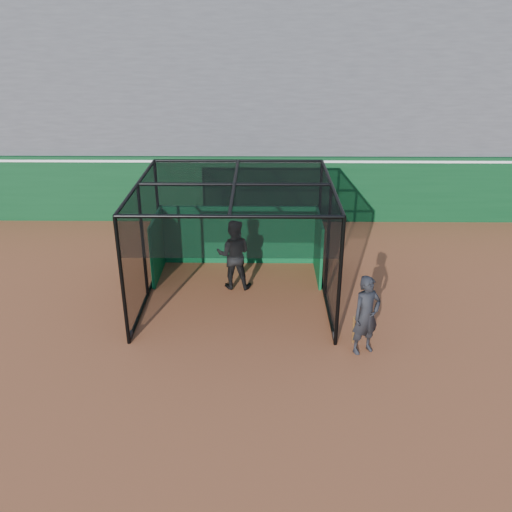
{
  "coord_description": "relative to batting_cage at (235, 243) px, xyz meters",
  "views": [
    {
      "loc": [
        0.75,
        -11.17,
        7.39
      ],
      "look_at": [
        0.62,
        2.0,
        1.4
      ],
      "focal_mm": 38.0,
      "sensor_mm": 36.0,
      "label": 1
    }
  ],
  "objects": [
    {
      "name": "ground",
      "position": [
        -0.05,
        -2.32,
        -1.64
      ],
      "size": [
        120.0,
        120.0,
        0.0
      ],
      "primitive_type": "plane",
      "color": "brown",
      "rests_on": "ground"
    },
    {
      "name": "grandstand",
      "position": [
        -0.05,
        9.95,
        2.83
      ],
      "size": [
        50.0,
        7.85,
        8.95
      ],
      "color": "#4C4C4F",
      "rests_on": "ground"
    },
    {
      "name": "outfield_wall",
      "position": [
        -0.05,
        6.18,
        -0.35
      ],
      "size": [
        50.0,
        0.5,
        2.5
      ],
      "color": "#0A3818",
      "rests_on": "ground"
    },
    {
      "name": "batting_cage",
      "position": [
        0.0,
        0.0,
        0.0
      ],
      "size": [
        5.11,
        4.87,
        3.29
      ],
      "color": "black",
      "rests_on": "ground"
    },
    {
      "name": "batter",
      "position": [
        -0.08,
        0.59,
        -0.61
      ],
      "size": [
        1.05,
        0.84,
        2.06
      ],
      "primitive_type": "imported",
      "rotation": [
        0.0,
        0.0,
        3.08
      ],
      "color": "black",
      "rests_on": "ground"
    },
    {
      "name": "on_deck_player",
      "position": [
        3.13,
        -2.68,
        -0.67
      ],
      "size": [
        0.85,
        0.73,
        1.96
      ],
      "color": "black",
      "rests_on": "ground"
    }
  ]
}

